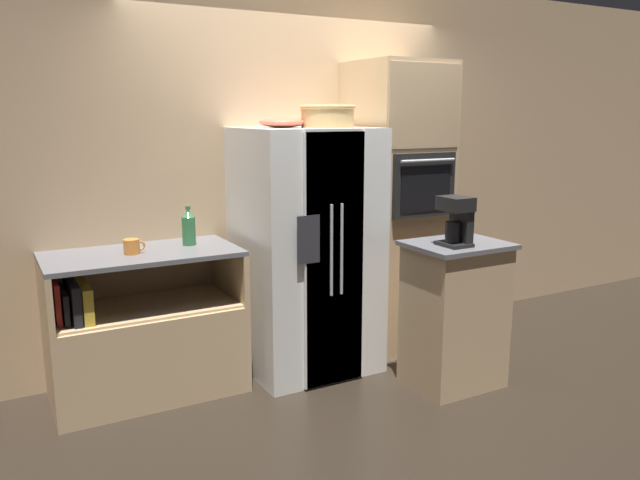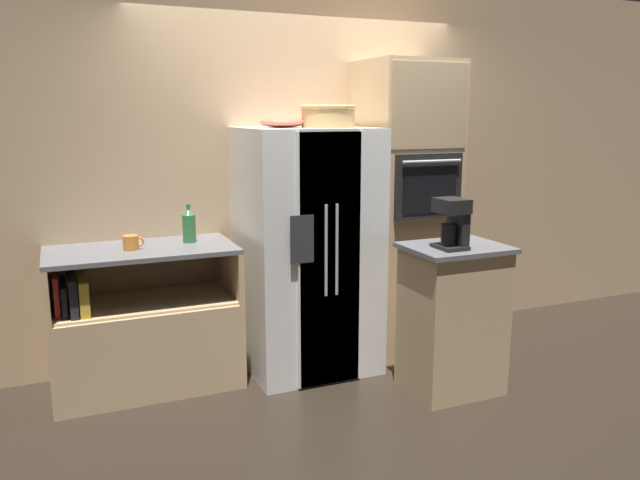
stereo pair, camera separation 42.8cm
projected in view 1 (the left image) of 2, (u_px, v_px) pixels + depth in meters
ground_plane at (327, 365)px, 4.55m from camera, size 20.00×20.00×0.00m
wall_back at (294, 167)px, 4.71m from camera, size 12.00×0.06×2.80m
counter_left at (145, 342)px, 4.03m from camera, size 1.19×0.63×0.95m
refrigerator at (306, 250)px, 4.39m from camera, size 0.88×0.84×1.71m
wall_oven at (396, 207)px, 4.79m from camera, size 0.65×0.72×2.18m
island_counter at (454, 314)px, 4.15m from camera, size 0.63×0.51×0.98m
wicker_basket at (328, 115)px, 4.19m from camera, size 0.38×0.38×0.15m
fruit_bowl at (282, 122)px, 4.16m from camera, size 0.31×0.31×0.07m
bottle_tall at (189, 227)px, 4.10m from camera, size 0.09×0.09×0.26m
mug at (132, 246)px, 3.85m from camera, size 0.13×0.10×0.09m
coffee_maker at (457, 219)px, 3.92m from camera, size 0.17×0.20×0.31m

